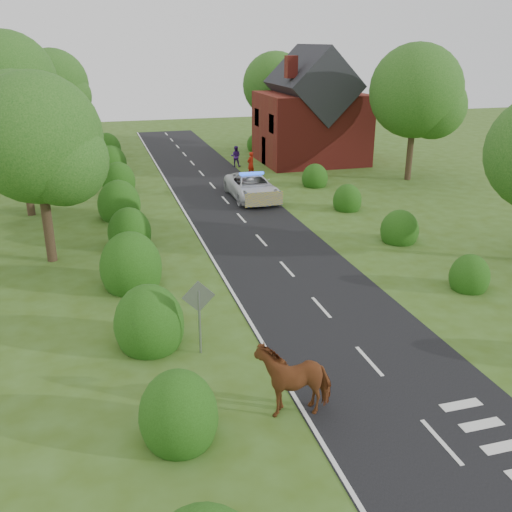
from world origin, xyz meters
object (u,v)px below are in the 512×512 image
object	(u,v)px
pedestrian_red	(251,164)
pedestrian_purple	(236,156)
police_van	(252,187)
cow	(293,381)
road_sign	(199,307)

from	to	relation	value
pedestrian_red	pedestrian_purple	size ratio (longest dim) A/B	1.08
police_van	pedestrian_purple	distance (m)	9.95
cow	pedestrian_red	distance (m)	28.56
road_sign	cow	size ratio (longest dim) A/B	1.09
pedestrian_purple	cow	bearing A→B (deg)	100.62
cow	pedestrian_red	world-z (taller)	pedestrian_red
police_van	pedestrian_purple	size ratio (longest dim) A/B	3.45
police_van	pedestrian_purple	world-z (taller)	police_van
police_van	pedestrian_red	bearing A→B (deg)	75.60
pedestrian_red	road_sign	bearing A→B (deg)	38.85
road_sign	pedestrian_purple	bearing A→B (deg)	73.70
road_sign	pedestrian_purple	world-z (taller)	road_sign
police_van	pedestrian_purple	xyz separation A→B (m)	(1.42, 9.84, 0.04)
road_sign	police_van	world-z (taller)	road_sign
road_sign	cow	distance (m)	4.11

